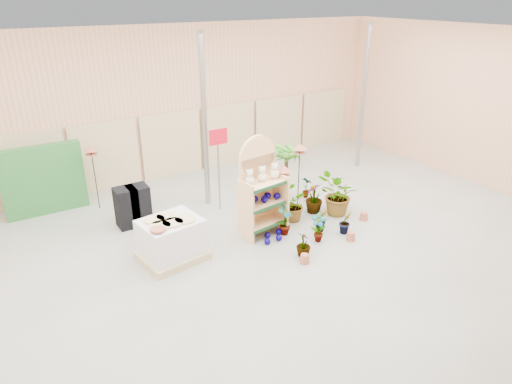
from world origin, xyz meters
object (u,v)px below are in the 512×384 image
(pallet_stack, at_px, (171,240))
(potted_plant_2, at_px, (292,205))
(bird_table_front, at_px, (284,170))
(display_shelf, at_px, (260,190))

(pallet_stack, bearing_deg, potted_plant_2, -6.31)
(bird_table_front, relative_size, potted_plant_2, 1.88)
(pallet_stack, relative_size, potted_plant_2, 1.70)
(pallet_stack, bearing_deg, display_shelf, -7.24)
(display_shelf, height_order, bird_table_front, display_shelf)
(display_shelf, distance_m, bird_table_front, 0.73)
(display_shelf, relative_size, potted_plant_2, 2.78)
(display_shelf, xyz_separation_m, bird_table_front, (0.60, -0.10, 0.40))
(potted_plant_2, bearing_deg, display_shelf, -176.04)
(pallet_stack, distance_m, potted_plant_2, 3.25)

